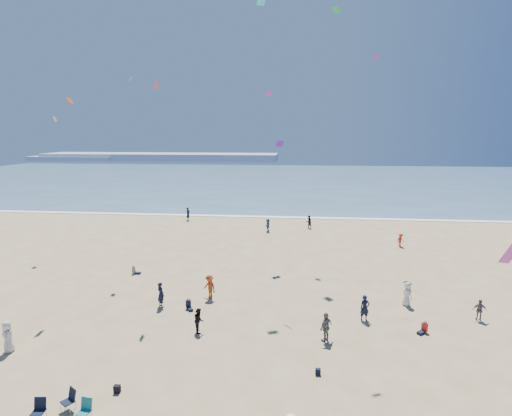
# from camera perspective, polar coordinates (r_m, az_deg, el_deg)

# --- Properties ---
(ocean) EXTENTS (220.00, 100.00, 0.06)m
(ocean) POSITION_cam_1_polar(r_m,az_deg,el_deg) (109.84, 3.64, 4.07)
(ocean) COLOR #476B84
(ocean) RESTS_ON ground
(surf_line) EXTENTS (220.00, 1.20, 0.08)m
(surf_line) POSITION_cam_1_polar(r_m,az_deg,el_deg) (60.50, 1.72, -1.28)
(surf_line) COLOR white
(surf_line) RESTS_ON ground
(headland_far) EXTENTS (110.00, 20.00, 3.20)m
(headland_far) POSITION_cam_1_polar(r_m,az_deg,el_deg) (195.25, -13.44, 7.13)
(headland_far) COLOR #7A8EA8
(headland_far) RESTS_ON ground
(headland_near) EXTENTS (40.00, 14.00, 2.00)m
(headland_near) POSITION_cam_1_polar(r_m,az_deg,el_deg) (207.52, -24.45, 6.49)
(headland_near) COLOR #7A8EA8
(headland_near) RESTS_ON ground
(standing_flyers) EXTENTS (33.86, 44.06, 1.90)m
(standing_flyers) POSITION_cam_1_polar(r_m,az_deg,el_deg) (31.15, 6.98, -11.35)
(standing_flyers) COLOR slate
(standing_flyers) RESTS_ON ground
(seated_group) EXTENTS (23.71, 19.36, 0.84)m
(seated_group) POSITION_cam_1_polar(r_m,az_deg,el_deg) (25.73, 2.46, -17.39)
(seated_group) COLOR white
(seated_group) RESTS_ON ground
(chair_cluster) EXTENTS (2.66, 1.54, 1.00)m
(chair_cluster) POSITION_cam_1_polar(r_m,az_deg,el_deg) (21.60, -25.86, -24.28)
(chair_cluster) COLOR black
(chair_cluster) RESTS_ON ground
(black_backpack) EXTENTS (0.30, 0.22, 0.38)m
(black_backpack) POSITION_cam_1_polar(r_m,az_deg,el_deg) (22.48, -19.23, -23.22)
(black_backpack) COLOR black
(black_backpack) RESTS_ON ground
(navy_bag) EXTENTS (0.28, 0.18, 0.34)m
(navy_bag) POSITION_cam_1_polar(r_m,az_deg,el_deg) (22.90, 8.84, -22.10)
(navy_bag) COLOR black
(navy_bag) RESTS_ON ground
(kites_aloft) EXTENTS (42.02, 38.39, 25.51)m
(kites_aloft) POSITION_cam_1_polar(r_m,az_deg,el_deg) (26.97, 14.80, 14.68)
(kites_aloft) COLOR red
(kites_aloft) RESTS_ON ground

